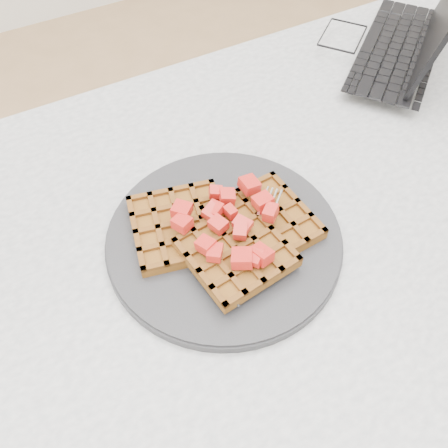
# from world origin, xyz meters

# --- Properties ---
(ground) EXTENTS (4.00, 4.00, 0.00)m
(ground) POSITION_xyz_m (0.00, 0.00, 0.00)
(ground) COLOR tan
(ground) RESTS_ON ground
(table) EXTENTS (1.20, 0.80, 0.75)m
(table) POSITION_xyz_m (0.00, 0.00, 0.64)
(table) COLOR beige
(table) RESTS_ON ground
(plate) EXTENTS (0.30, 0.30, 0.02)m
(plate) POSITION_xyz_m (-0.10, 0.02, 0.76)
(plate) COLOR #252628
(plate) RESTS_ON table
(waffles) EXTENTS (0.23, 0.21, 0.03)m
(waffles) POSITION_xyz_m (-0.10, 0.01, 0.78)
(waffles) COLOR brown
(waffles) RESTS_ON plate
(strawberry_pile) EXTENTS (0.15, 0.15, 0.02)m
(strawberry_pile) POSITION_xyz_m (-0.10, 0.02, 0.80)
(strawberry_pile) COLOR #A90300
(strawberry_pile) RESTS_ON waffles
(fork) EXTENTS (0.15, 0.14, 0.02)m
(fork) POSITION_xyz_m (-0.06, -0.01, 0.77)
(fork) COLOR silver
(fork) RESTS_ON plate
(laptop) EXTENTS (0.37, 0.36, 0.21)m
(laptop) POSITION_xyz_m (0.35, 0.24, 0.79)
(laptop) COLOR black
(laptop) RESTS_ON table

